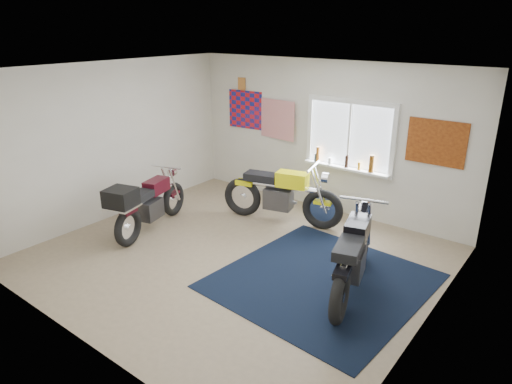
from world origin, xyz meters
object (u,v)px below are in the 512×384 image
Objects in this scene: yellow_triumph at (281,196)px; black_chrome_bike at (353,257)px; navy_rug at (322,281)px; maroon_tourer at (146,204)px.

yellow_triumph reaches higher than black_chrome_bike.
yellow_triumph reaches higher than navy_rug.
black_chrome_bike is (1.97, -1.25, -0.01)m from yellow_triumph.
maroon_tourer is (-3.07, -0.42, 0.50)m from navy_rug.
yellow_triumph is 2.33m from black_chrome_bike.
yellow_triumph is 1.04× the size of black_chrome_bike.
navy_rug is 2.09m from yellow_triumph.
navy_rug is at bearing -97.52° from maroon_tourer.
yellow_triumph reaches higher than maroon_tourer.
yellow_triumph is at bearing 140.71° from navy_rug.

